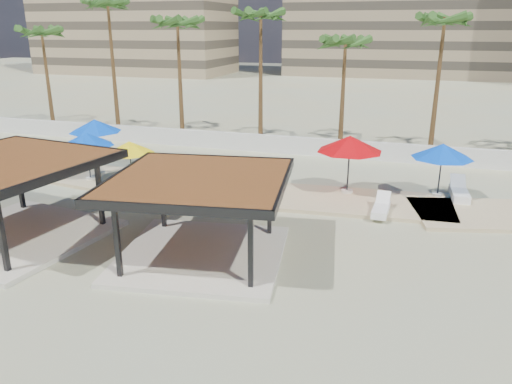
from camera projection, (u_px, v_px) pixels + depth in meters
ground at (190, 249)px, 19.29m from camera, size 200.00×200.00×0.00m
promenade at (289, 193)px, 25.62m from camera, size 44.45×7.97×0.24m
boundary_wall at (290, 145)px, 33.56m from camera, size 56.00×0.30×1.20m
pavilion_central at (200, 210)px, 18.09m from camera, size 7.04×7.04×3.15m
pavilion_west at (10, 192)px, 19.66m from camera, size 7.39×7.39×3.34m
umbrella_a at (95, 126)px, 29.79m from camera, size 3.16×3.16×2.75m
umbrella_b at (129, 147)px, 26.12m from camera, size 3.16×3.16×2.32m
umbrella_c at (350, 144)px, 24.57m from camera, size 4.32×4.32×2.92m
umbrella_d at (443, 151)px, 24.16m from camera, size 3.36×3.36×2.64m
umbrella_f at (86, 139)px, 26.80m from camera, size 3.83×3.83×2.61m
lounger_a at (169, 182)px, 26.49m from camera, size 0.89×1.99×0.73m
lounger_b at (254, 196)px, 24.26m from camera, size 0.71×1.90×0.71m
lounger_c at (381, 209)px, 22.51m from camera, size 0.74×2.02×0.76m
lounger_d at (459, 193)px, 24.57m from camera, size 0.91×2.38×0.88m
palm_a at (42, 36)px, 39.52m from camera, size 3.00×3.00×8.61m
palm_b at (108, 10)px, 37.55m from camera, size 3.00×3.00×10.65m
palm_c at (178, 28)px, 35.69m from camera, size 3.00×3.00×9.27m
palm_d at (261, 20)px, 34.53m from camera, size 3.00×3.00×9.78m
palm_e at (345, 46)px, 32.86m from camera, size 3.00×3.00×8.04m
palm_f at (444, 26)px, 30.90m from camera, size 3.00×3.00×9.41m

